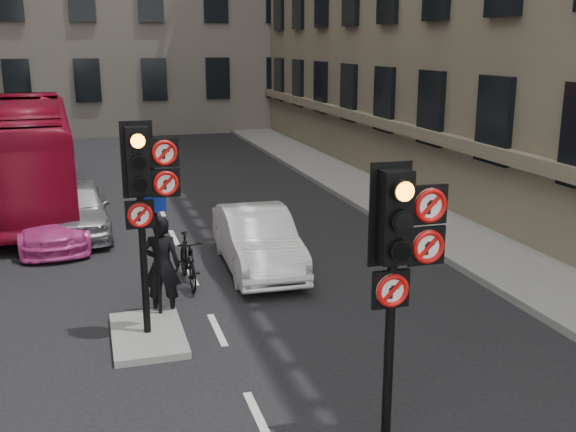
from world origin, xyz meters
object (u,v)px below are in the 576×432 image
car_pink (52,220)px  car_silver (76,208)px  motorcycle (188,260)px  info_sign (157,238)px  motorcyclist (162,266)px  signal_near (400,247)px  signal_far (145,183)px  bus_red (24,153)px  car_white (257,239)px

car_pink → car_silver: bearing=41.6°
car_silver → motorcycle: (2.24, -4.61, -0.18)m
motorcycle → info_sign: bearing=-115.3°
motorcyclist → car_silver: bearing=-59.6°
motorcyclist → signal_near: bearing=130.6°
info_sign → signal_far: bearing=-120.6°
signal_far → motorcyclist: bearing=73.4°
bus_red → info_sign: bearing=-76.4°
motorcycle → motorcyclist: motorcyclist is taller
car_pink → motorcyclist: size_ratio=2.13×
signal_far → motorcycle: signal_far is taller
car_white → info_sign: size_ratio=1.85×
signal_far → bus_red: size_ratio=0.31×
car_white → signal_far: bearing=-128.7°
signal_near → car_silver: bearing=109.3°
signal_far → car_pink: bearing=106.0°
motorcycle → info_sign: info_sign is taller
motorcycle → car_pink: bearing=123.6°
signal_far → motorcycle: 3.42m
car_white → motorcycle: 1.73m
motorcyclist → car_pink: bearing=-52.6°
bus_red → info_sign: size_ratio=5.20×
signal_near → motorcycle: size_ratio=2.03×
signal_near → bus_red: bearing=109.7°
signal_far → bus_red: signal_far is taller
car_silver → car_pink: (-0.58, -0.60, -0.12)m
signal_far → car_silver: size_ratio=0.86×
motorcyclist → signal_far: bearing=89.3°
car_white → signal_near: bearing=-88.0°
signal_far → car_white: signal_far is taller
signal_near → car_white: (-0.00, 7.03, -1.91)m
motorcycle → motorcyclist: bearing=-116.4°
signal_near → motorcycle: signal_near is taller
signal_far → info_sign: (0.21, 0.74, -1.15)m
signal_far → motorcyclist: 2.05m
signal_near → info_sign: (-2.39, 4.74, -1.03)m
bus_red → info_sign: (2.98, -10.29, -0.06)m
car_pink → motorcyclist: 5.88m
car_silver → motorcycle: bearing=-65.9°
car_white → bus_red: (-5.37, 8.00, 0.93)m
car_white → motorcycle: size_ratio=2.33×
car_white → info_sign: info_sign is taller
car_white → motorcycle: (-1.63, -0.57, -0.15)m
bus_red → motorcycle: 9.41m
car_white → motorcyclist: bearing=-136.7°
signal_near → car_pink: signal_near is taller
signal_near → car_silver: size_ratio=0.86×
bus_red → car_white: bearing=-58.7°
car_pink → signal_far: bearing=-78.3°
car_silver → bus_red: bearing=108.9°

